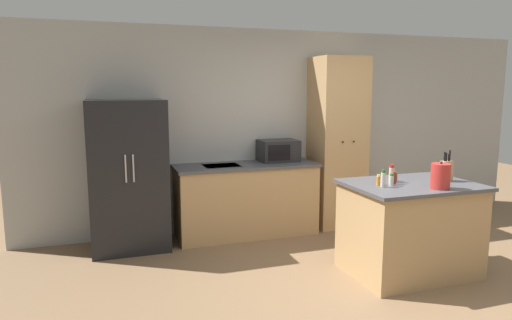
% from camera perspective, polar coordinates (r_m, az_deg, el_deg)
% --- Properties ---
extents(ground_plane, '(14.00, 14.00, 0.00)m').
position_cam_1_polar(ground_plane, '(4.57, 16.85, -15.18)').
color(ground_plane, '#846647').
extents(wall_back, '(7.20, 0.06, 2.60)m').
position_cam_1_polar(wall_back, '(6.24, 4.87, 3.91)').
color(wall_back, '#B2B2AD').
rests_on(wall_back, ground_plane).
extents(refrigerator, '(0.86, 0.71, 1.72)m').
position_cam_1_polar(refrigerator, '(5.42, -15.69, -1.85)').
color(refrigerator, black).
rests_on(refrigerator, ground_plane).
extents(back_counter, '(1.79, 0.65, 0.91)m').
position_cam_1_polar(back_counter, '(5.79, -1.25, -4.93)').
color(back_counter, tan).
rests_on(back_counter, ground_plane).
extents(pantry_cabinet, '(0.65, 0.59, 2.25)m').
position_cam_1_polar(pantry_cabinet, '(6.19, 10.11, 2.14)').
color(pantry_cabinet, tan).
rests_on(pantry_cabinet, ground_plane).
extents(kitchen_island, '(1.25, 0.91, 0.92)m').
position_cam_1_polar(kitchen_island, '(4.84, 18.61, -8.07)').
color(kitchen_island, tan).
rests_on(kitchen_island, ground_plane).
extents(microwave, '(0.49, 0.38, 0.28)m').
position_cam_1_polar(microwave, '(5.92, 2.79, 1.19)').
color(microwave, '#232326').
rests_on(microwave, back_counter).
extents(knife_block, '(0.11, 0.07, 0.31)m').
position_cam_1_polar(knife_block, '(4.95, 22.71, -1.19)').
color(knife_block, tan).
rests_on(knife_block, kitchen_island).
extents(spice_bottle_tall_dark, '(0.04, 0.04, 0.12)m').
position_cam_1_polar(spice_bottle_tall_dark, '(4.62, 16.87, -2.22)').
color(spice_bottle_tall_dark, '#563319').
rests_on(spice_bottle_tall_dark, kitchen_island).
extents(spice_bottle_short_red, '(0.05, 0.05, 0.18)m').
position_cam_1_polar(spice_bottle_short_red, '(4.70, 16.59, -1.71)').
color(spice_bottle_short_red, beige).
rests_on(spice_bottle_short_red, kitchen_island).
extents(spice_bottle_amber_oil, '(0.05, 0.05, 0.12)m').
position_cam_1_polar(spice_bottle_amber_oil, '(4.54, 16.56, -2.44)').
color(spice_bottle_amber_oil, beige).
rests_on(spice_bottle_amber_oil, kitchen_island).
extents(spice_bottle_green_herb, '(0.04, 0.04, 0.17)m').
position_cam_1_polar(spice_bottle_green_herb, '(4.45, 15.61, -2.30)').
color(spice_bottle_green_herb, beige).
rests_on(spice_bottle_green_herb, kitchen_island).
extents(spice_bottle_pale_salt, '(0.04, 0.04, 0.09)m').
position_cam_1_polar(spice_bottle_pale_salt, '(4.78, 17.00, -2.06)').
color(spice_bottle_pale_salt, '#B2281E').
rests_on(spice_bottle_pale_salt, kitchen_island).
extents(spice_bottle_orange_cap, '(0.04, 0.04, 0.10)m').
position_cam_1_polar(spice_bottle_orange_cap, '(4.53, 15.03, -2.46)').
color(spice_bottle_orange_cap, orange).
rests_on(spice_bottle_orange_cap, kitchen_island).
extents(kettle, '(0.17, 0.17, 0.26)m').
position_cam_1_polar(kettle, '(4.54, 22.06, -1.89)').
color(kettle, '#B72D28').
rests_on(kettle, kitchen_island).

